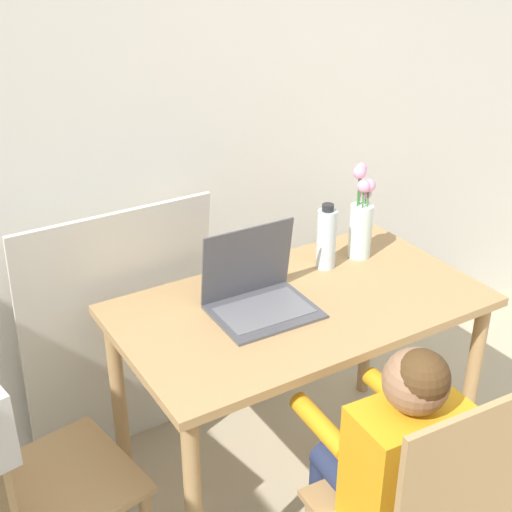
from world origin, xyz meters
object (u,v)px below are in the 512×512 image
flower_vase (361,219)px  laptop (257,290)px  chair_spare (8,451)px  person_seated (391,453)px  water_bottle (326,238)px

flower_vase → laptop: bearing=-167.3°
chair_spare → flower_vase: 1.38m
chair_spare → person_seated: size_ratio=0.97×
person_seated → chair_spare: bearing=-27.3°
laptop → water_bottle: (0.35, 0.11, 0.05)m
chair_spare → water_bottle: 1.22m
flower_vase → water_bottle: size_ratio=1.47×
person_seated → laptop: bearing=-83.1°
chair_spare → water_bottle: size_ratio=3.96×
laptop → water_bottle: 0.37m
chair_spare → water_bottle: water_bottle is taller
chair_spare → flower_vase: flower_vase is taller
person_seated → water_bottle: bearing=-109.7°
chair_spare → laptop: 0.86m
flower_vase → water_bottle: (-0.15, -0.00, -0.03)m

